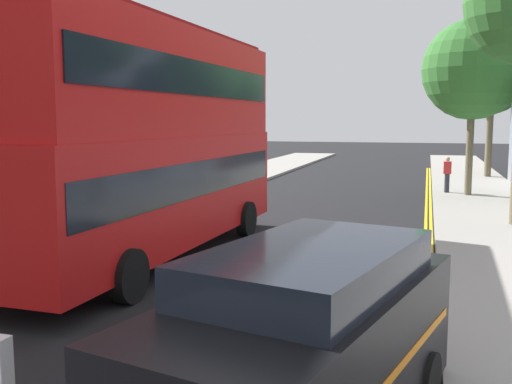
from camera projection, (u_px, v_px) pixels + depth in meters
sidewalk_right at (508, 239)px, 16.67m from camera, size 4.00×80.00×0.14m
sidewalk_left at (102, 218)px, 20.28m from camera, size 4.00×80.00×0.14m
kerb_line_outer at (431, 252)px, 15.35m from camera, size 0.10×56.00×0.01m
kerb_line_inner at (425, 251)px, 15.40m from camera, size 0.10×56.00×0.01m
double_decker_bus_away at (152, 136)px, 14.27m from camera, size 3.07×10.88×5.64m
taxi_minivan at (301, 350)px, 6.07m from camera, size 2.98×5.12×2.12m
pedestrian_far at (447, 174)px, 26.74m from camera, size 0.34×0.22×1.62m
street_tree_mid at (492, 82)px, 33.76m from camera, size 3.73×3.73×7.35m
street_tree_far at (473, 70)px, 25.32m from camera, size 4.33×4.33×7.61m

